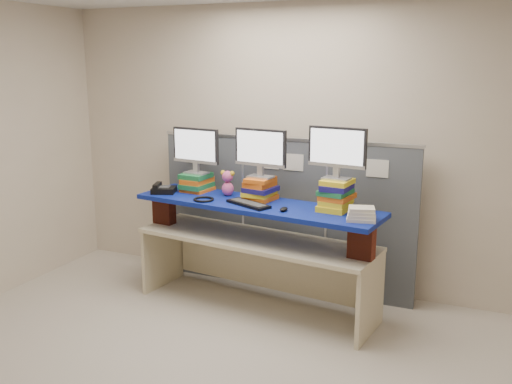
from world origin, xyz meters
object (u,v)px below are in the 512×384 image
at_px(desk_phone, 163,189).
at_px(blue_board, 256,205).
at_px(monitor_left, 196,148).
at_px(monitor_right, 337,150).
at_px(monitor_center, 260,150).
at_px(keyboard, 248,204).
at_px(desk, 256,252).

bearing_deg(desk_phone, blue_board, -20.46).
relative_size(monitor_left, monitor_right, 1.00).
xyz_separation_m(blue_board, monitor_center, (-0.01, 0.12, 0.48)).
distance_m(monitor_center, keyboard, 0.50).
bearing_deg(keyboard, monitor_left, -179.37).
xyz_separation_m(desk, desk_phone, (-0.98, 0.01, 0.50)).
bearing_deg(monitor_center, keyboard, -87.53).
bearing_deg(monitor_left, monitor_center, -0.00).
relative_size(blue_board, keyboard, 4.96).
distance_m(monitor_right, keyboard, 0.91).
bearing_deg(monitor_left, desk, -9.10).
xyz_separation_m(monitor_center, desk_phone, (-0.97, -0.11, -0.42)).
relative_size(monitor_right, desk_phone, 1.88).
distance_m(blue_board, monitor_right, 0.90).
bearing_deg(monitor_center, monitor_right, 0.00).
bearing_deg(monitor_right, desk_phone, -172.45).
distance_m(monitor_right, desk_phone, 1.77).
bearing_deg(monitor_right, blue_board, -170.55).
distance_m(monitor_left, desk_phone, 0.51).
bearing_deg(desk_phone, keyboard, -26.85).
height_order(desk, monitor_right, monitor_right).
relative_size(blue_board, monitor_center, 4.52).
relative_size(blue_board, monitor_right, 4.52).
distance_m(blue_board, monitor_center, 0.49).
bearing_deg(desk, monitor_center, 100.89).
distance_m(desk, monitor_left, 1.16).
bearing_deg(blue_board, monitor_center, 100.89).
distance_m(monitor_left, keyboard, 0.87).
xyz_separation_m(blue_board, monitor_left, (-0.72, 0.21, 0.45)).
bearing_deg(monitor_center, desk, -79.11).
xyz_separation_m(monitor_right, keyboard, (-0.75, -0.14, -0.50)).
height_order(desk, monitor_left, monitor_left).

